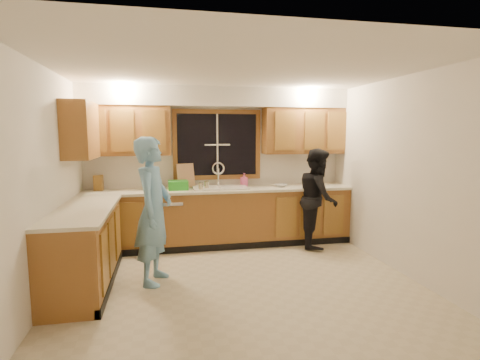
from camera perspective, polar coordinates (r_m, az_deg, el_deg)
name	(u,v)px	position (r m, az deg, el deg)	size (l,w,h in m)	color
floor	(240,283)	(4.65, 0.04, -15.47)	(4.20, 4.20, 0.00)	#C4B596
ceiling	(240,69)	(4.35, 0.04, 16.58)	(4.20, 4.20, 0.00)	white
wall_back	(217,166)	(6.19, -3.47, 2.14)	(4.20, 4.20, 0.00)	silver
wall_left	(44,185)	(4.42, -27.73, -0.65)	(3.80, 3.80, 0.00)	silver
wall_right	(402,176)	(5.17, 23.52, 0.58)	(3.80, 3.80, 0.00)	silver
base_cabinets_back	(220,218)	(6.02, -3.01, -5.81)	(4.20, 0.60, 0.88)	#945F2B
base_cabinets_left	(85,248)	(4.84, -22.55, -9.56)	(0.60, 1.90, 0.88)	#945F2B
countertop_back	(220,190)	(5.92, -3.02, -1.49)	(4.20, 0.63, 0.04)	beige
countertop_left	(84,210)	(4.73, -22.64, -4.21)	(0.63, 1.90, 0.04)	beige
upper_cabinets_left	(125,131)	(5.97, -17.07, 7.19)	(1.35, 0.33, 0.75)	#945F2B
upper_cabinets_right	(303,131)	(6.36, 9.63, 7.38)	(1.35, 0.33, 0.75)	#945F2B
upper_cabinets_return	(81,130)	(5.43, -23.10, 6.98)	(0.33, 0.90, 0.75)	#945F2B
soffit	(218,97)	(6.02, -3.31, 12.49)	(4.20, 0.35, 0.30)	white
window_frame	(217,145)	(6.16, -3.48, 5.38)	(1.44, 0.03, 1.14)	black
sink	(220,192)	(5.94, -3.05, -1.80)	(0.86, 0.52, 0.57)	silver
dishwasher	(166,222)	(5.95, -11.16, -6.37)	(0.60, 0.56, 0.82)	white
stove	(74,264)	(4.31, -24.02, -11.57)	(0.58, 0.75, 0.90)	white
man	(153,211)	(4.56, -13.05, -4.59)	(0.64, 0.42, 1.75)	#73ADDA
woman	(318,198)	(6.02, 11.80, -2.67)	(0.76, 0.59, 1.56)	black
knife_block	(98,183)	(6.09, -20.76, -0.40)	(0.13, 0.11, 0.23)	olive
cutting_board	(186,176)	(6.04, -8.28, 0.67)	(0.29, 0.02, 0.39)	tan
dish_crate	(178,185)	(5.87, -9.41, -0.77)	(0.30, 0.28, 0.14)	green
soap_bottle	(244,180)	(6.18, 0.63, 0.07)	(0.10, 0.10, 0.21)	pink
bowl	(281,185)	(6.12, 6.26, -0.83)	(0.19, 0.19, 0.05)	silver
can_left	(201,187)	(5.67, -6.00, -1.06)	(0.07, 0.07, 0.13)	#BAAE8F
can_right	(207,185)	(5.81, -5.11, -0.83)	(0.07, 0.07, 0.13)	#BAAE8F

